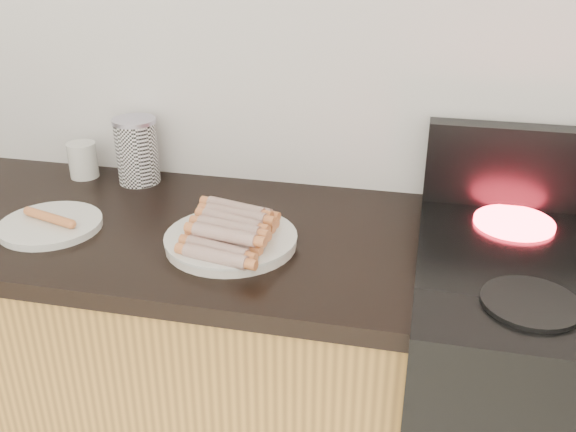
% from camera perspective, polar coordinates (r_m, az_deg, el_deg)
% --- Properties ---
extents(wall_back, '(4.00, 0.04, 2.60)m').
position_cam_1_polar(wall_back, '(1.62, -1.56, 16.25)').
color(wall_back, silver).
rests_on(wall_back, ground).
extents(cabinet_base, '(2.20, 0.59, 0.86)m').
position_cam_1_polar(cabinet_base, '(2.01, -23.76, -11.30)').
color(cabinet_base, '#AB7933').
rests_on(cabinet_base, floor).
extents(burner_near_left, '(0.18, 0.18, 0.01)m').
position_cam_1_polar(burner_near_left, '(1.26, 20.77, -7.23)').
color(burner_near_left, black).
rests_on(burner_near_left, stove).
extents(burner_far_left, '(0.18, 0.18, 0.01)m').
position_cam_1_polar(burner_far_left, '(1.56, 19.45, -0.55)').
color(burner_far_left, '#FF1E2D').
rests_on(burner_far_left, stove).
extents(main_plate, '(0.30, 0.30, 0.02)m').
position_cam_1_polar(main_plate, '(1.41, -5.08, -2.26)').
color(main_plate, white).
rests_on(main_plate, counter_slab).
extents(side_plate, '(0.31, 0.31, 0.02)m').
position_cam_1_polar(side_plate, '(1.57, -20.34, -0.75)').
color(side_plate, white).
rests_on(side_plate, counter_slab).
extents(hotdog_pile, '(0.14, 0.29, 0.06)m').
position_cam_1_polar(hotdog_pile, '(1.39, -5.14, -1.01)').
color(hotdog_pile, brown).
rests_on(hotdog_pile, main_plate).
extents(plain_sausages, '(0.14, 0.06, 0.02)m').
position_cam_1_polar(plain_sausages, '(1.56, -20.45, -0.12)').
color(plain_sausages, '#BC6A41').
rests_on(plain_sausages, side_plate).
extents(canister, '(0.11, 0.11, 0.18)m').
position_cam_1_polar(canister, '(1.75, -13.28, 5.68)').
color(canister, white).
rests_on(canister, counter_slab).
extents(mug, '(0.09, 0.09, 0.10)m').
position_cam_1_polar(mug, '(1.84, -17.77, 4.76)').
color(mug, white).
rests_on(mug, counter_slab).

